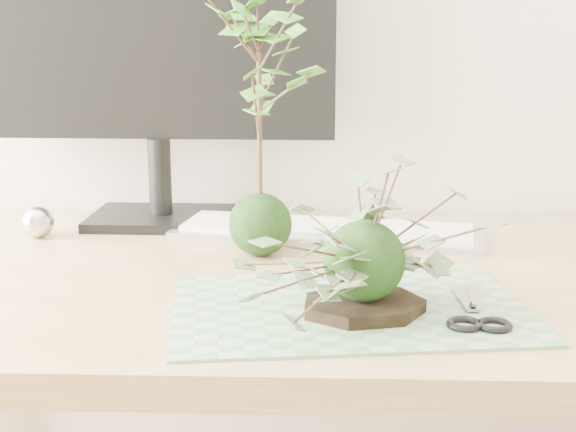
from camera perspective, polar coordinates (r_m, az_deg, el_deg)
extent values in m
cube|color=tan|center=(1.13, 4.85, -4.93)|extent=(1.60, 0.70, 0.04)
cube|color=#528658|center=(0.97, 4.38, -6.58)|extent=(0.45, 0.33, 0.00)
cylinder|color=black|center=(0.95, 5.36, -6.39)|extent=(0.18, 0.18, 0.01)
sphere|color=black|center=(0.94, 5.43, -3.19)|extent=(0.10, 0.10, 0.10)
sphere|color=black|center=(1.19, -1.98, -0.61)|extent=(0.09, 0.09, 0.09)
cylinder|color=#462E1D|center=(1.16, -2.04, 5.91)|extent=(0.01, 0.01, 0.23)
cube|color=#B4B4BC|center=(1.30, 2.76, -1.21)|extent=(0.52, 0.23, 0.01)
cube|color=white|center=(1.30, 2.77, -0.80)|extent=(0.48, 0.20, 0.01)
cube|color=black|center=(1.41, -8.98, -0.15)|extent=(0.24, 0.18, 0.02)
cylinder|color=black|center=(1.39, -9.09, 2.79)|extent=(0.04, 0.04, 0.13)
cube|color=black|center=(1.38, -9.40, 13.36)|extent=(0.60, 0.04, 0.38)
sphere|color=silver|center=(1.35, -17.36, -0.40)|extent=(0.05, 0.05, 0.05)
cube|color=#92929A|center=(1.02, 12.12, -5.73)|extent=(0.02, 0.10, 0.00)
cube|color=#92929A|center=(1.02, 12.93, -5.72)|extent=(0.03, 0.10, 0.00)
torus|color=black|center=(0.93, 12.58, -7.51)|extent=(0.04, 0.04, 0.01)
torus|color=black|center=(0.93, 14.57, -7.48)|extent=(0.04, 0.04, 0.01)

